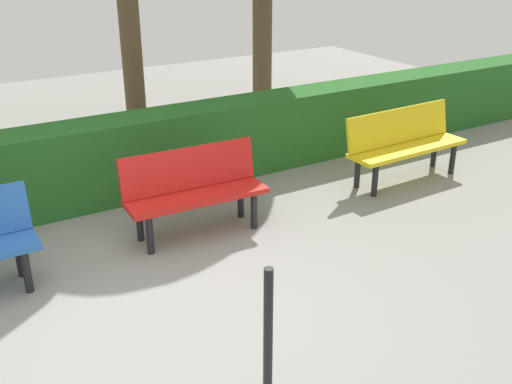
{
  "coord_description": "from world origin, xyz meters",
  "views": [
    {
      "loc": [
        1.23,
        4.0,
        2.82
      ],
      "look_at": [
        -1.43,
        -0.45,
        0.55
      ],
      "focal_mm": 41.89,
      "sensor_mm": 36.0,
      "label": 1
    }
  ],
  "objects": [
    {
      "name": "bench_red",
      "position": [
        -1.04,
        -0.99,
        0.48
      ],
      "size": [
        1.43,
        0.52,
        0.86
      ],
      "rotation": [
        0.0,
        0.0,
        -0.04
      ],
      "color": "red",
      "rests_on": "ground_plane"
    },
    {
      "name": "railing_post_mid",
      "position": [
        -0.39,
        1.44,
        0.5
      ],
      "size": [
        0.06,
        0.06,
        1.0
      ],
      "primitive_type": "cylinder",
      "color": "black",
      "rests_on": "ground_plane"
    },
    {
      "name": "bench_yellow",
      "position": [
        -3.84,
        -0.97,
        0.48
      ],
      "size": [
        1.63,
        0.51,
        0.86
      ],
      "rotation": [
        0.0,
        0.0,
        0.03
      ],
      "color": "yellow",
      "rests_on": "ground_plane"
    },
    {
      "name": "hedge_row",
      "position": [
        -1.17,
        -2.21,
        0.46
      ],
      "size": [
        13.73,
        0.56,
        0.92
      ],
      "primitive_type": "cube",
      "color": "#266023",
      "rests_on": "ground_plane"
    },
    {
      "name": "ground_plane",
      "position": [
        0.0,
        0.0,
        0.0
      ],
      "size": [
        17.73,
        17.73,
        0.0
      ],
      "primitive_type": "plane",
      "color": "gray"
    }
  ]
}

